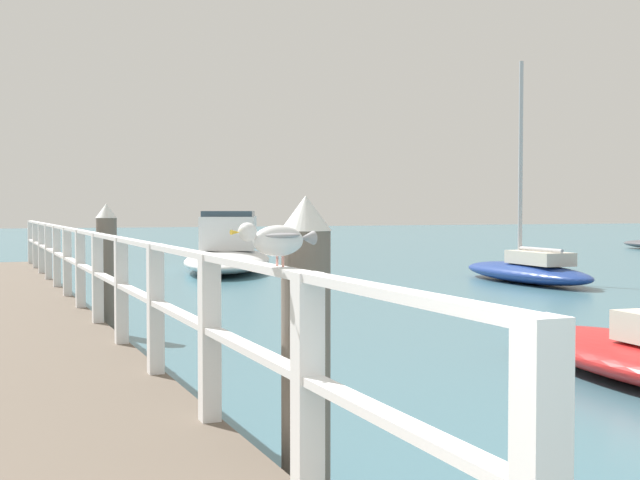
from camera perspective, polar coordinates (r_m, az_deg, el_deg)
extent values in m
cube|color=white|center=(3.83, -0.84, -9.98)|extent=(0.12, 0.12, 1.05)
cube|color=white|center=(5.39, -7.40, -6.48)|extent=(0.12, 0.12, 1.05)
cube|color=white|center=(6.99, -10.94, -4.53)|extent=(0.12, 0.12, 1.05)
cube|color=white|center=(8.62, -13.15, -3.30)|extent=(0.12, 0.12, 1.05)
cube|color=white|center=(10.26, -14.65, -2.46)|extent=(0.12, 0.12, 1.05)
cube|color=white|center=(11.90, -15.73, -1.85)|extent=(0.12, 0.12, 1.05)
cube|color=white|center=(13.55, -16.55, -1.39)|extent=(0.12, 0.12, 1.05)
cube|color=white|center=(15.20, -17.19, -1.03)|extent=(0.12, 0.12, 1.05)
cube|color=white|center=(16.85, -17.71, -0.74)|extent=(0.12, 0.12, 1.05)
cube|color=white|center=(18.51, -18.13, -0.50)|extent=(0.12, 0.12, 1.05)
cube|color=white|center=(20.17, -18.48, -0.30)|extent=(0.12, 0.12, 1.05)
cube|color=white|center=(21.82, -18.78, -0.13)|extent=(0.12, 0.12, 1.05)
cube|color=white|center=(11.88, -15.75, 0.57)|extent=(0.10, 19.94, 0.04)
cube|color=white|center=(11.90, -15.73, -1.60)|extent=(0.10, 19.94, 0.04)
cylinder|color=#6B6056|center=(4.89, -0.95, -8.89)|extent=(0.28, 0.28, 1.62)
cone|color=white|center=(4.80, -0.96, 1.81)|extent=(0.29, 0.29, 0.20)
cylinder|color=#6B6056|center=(12.17, -14.06, -2.37)|extent=(0.28, 0.28, 1.62)
cone|color=white|center=(12.13, -14.10, 1.91)|extent=(0.29, 0.29, 0.20)
ellipsoid|color=white|center=(4.11, -2.80, -0.05)|extent=(0.30, 0.20, 0.15)
sphere|color=white|center=(4.01, -4.87, 0.54)|extent=(0.09, 0.09, 0.09)
cone|color=gold|center=(3.97, -5.66, 0.52)|extent=(0.05, 0.04, 0.02)
cone|color=#939399|center=(4.20, -0.89, 0.14)|extent=(0.10, 0.09, 0.07)
ellipsoid|color=#939399|center=(4.11, -2.81, 0.31)|extent=(0.26, 0.23, 0.04)
cylinder|color=tan|center=(4.10, -2.49, -1.46)|extent=(0.01, 0.01, 0.05)
cylinder|color=tan|center=(4.14, -2.88, -1.42)|extent=(0.01, 0.01, 0.05)
ellipsoid|color=navy|center=(20.76, 13.56, -2.14)|extent=(1.71, 4.99, 0.46)
cylinder|color=#B2B2B7|center=(20.94, 13.26, 5.09)|extent=(0.10, 0.10, 4.78)
cylinder|color=#B2B2B7|center=(20.21, 14.51, -0.61)|extent=(0.19, 1.72, 0.08)
cube|color=beige|center=(20.24, 14.46, -1.17)|extent=(0.90, 1.81, 0.30)
ellipsoid|color=white|center=(24.24, -6.18, -1.35)|extent=(4.67, 7.65, 0.59)
cube|color=white|center=(24.94, -6.09, 0.50)|extent=(2.40, 3.25, 0.94)
cube|color=#334756|center=(24.93, -6.09, 1.76)|extent=(2.21, 2.94, 0.16)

